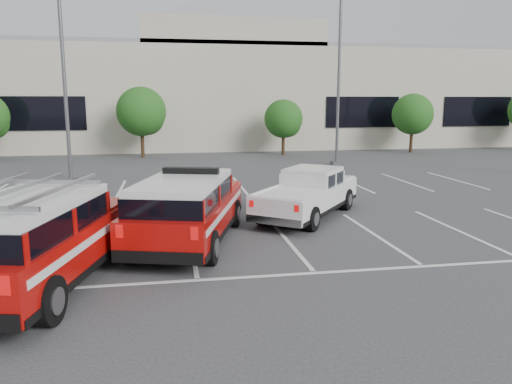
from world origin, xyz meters
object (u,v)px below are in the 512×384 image
at_px(white_pickup, 308,198).
at_px(ladder_suv, 37,247).
at_px(convention_building, 206,91).
at_px(light_pole_mid, 339,79).
at_px(fire_chief_suv, 188,214).
at_px(light_pole_left, 64,73).
at_px(tree_mid_right, 284,120).
at_px(tree_mid_left, 143,113).
at_px(tree_right, 413,116).

distance_m(white_pickup, ladder_suv, 9.17).
height_order(convention_building, light_pole_mid, convention_building).
bearing_deg(fire_chief_suv, light_pole_left, 130.03).
relative_size(tree_mid_right, ladder_suv, 0.65).
distance_m(convention_building, tree_mid_left, 11.19).
distance_m(light_pole_mid, fire_chief_suv, 19.13).
bearing_deg(fire_chief_suv, ladder_suv, -122.64).
relative_size(light_pole_mid, ladder_suv, 1.67).
bearing_deg(convention_building, fire_chief_suv, -95.31).
bearing_deg(convention_building, tree_right, -33.37).
relative_size(tree_right, light_pole_left, 0.43).
height_order(tree_mid_right, ladder_suv, tree_mid_right).
bearing_deg(tree_mid_left, light_pole_left, -107.10).
distance_m(light_pole_left, ladder_suv, 15.44).
distance_m(tree_right, white_pickup, 23.80).
xyz_separation_m(tree_right, white_pickup, (-13.69, -19.35, -2.12)).
relative_size(convention_building, tree_mid_left, 12.38).
bearing_deg(light_pole_mid, tree_mid_right, 107.52).
bearing_deg(white_pickup, tree_mid_right, 116.86).
distance_m(tree_mid_left, tree_right, 20.00).
relative_size(tree_mid_right, fire_chief_suv, 0.64).
distance_m(fire_chief_suv, ladder_suv, 4.31).
relative_size(convention_building, tree_right, 13.58).
distance_m(tree_mid_left, light_pole_left, 10.73).
height_order(convention_building, light_pole_left, convention_building).
relative_size(tree_mid_right, light_pole_mid, 0.39).
distance_m(light_pole_left, light_pole_mid, 15.52).
bearing_deg(light_pole_left, tree_mid_right, 37.50).
xyz_separation_m(light_pole_left, fire_chief_suv, (5.23, -11.87, -4.34)).
relative_size(convention_building, light_pole_left, 5.86).
bearing_deg(tree_right, tree_mid_left, 180.00).
relative_size(convention_building, fire_chief_suv, 9.66).
height_order(fire_chief_suv, ladder_suv, ladder_suv).
height_order(tree_right, light_pole_left, light_pole_left).
distance_m(convention_building, ladder_suv, 35.32).
distance_m(tree_right, ladder_suv, 32.58).
xyz_separation_m(convention_building, tree_right, (14.91, -9.82, -1.95)).
height_order(tree_right, ladder_suv, tree_right).
distance_m(light_pole_mid, white_pickup, 15.13).
xyz_separation_m(convention_building, white_pickup, (1.22, -29.17, -4.07)).
xyz_separation_m(tree_mid_left, fire_chief_suv, (2.14, -21.91, -2.20)).
xyz_separation_m(tree_right, ladder_suv, (-21.11, -24.75, -1.86)).
bearing_deg(tree_mid_right, light_pole_left, -142.50).
height_order(light_pole_left, fire_chief_suv, light_pole_left).
distance_m(tree_mid_right, light_pole_left, 16.72).
bearing_deg(light_pole_left, ladder_suv, -82.32).
xyz_separation_m(convention_building, ladder_suv, (-6.20, -34.57, -3.81)).
bearing_deg(convention_building, white_pickup, -87.61).
bearing_deg(fire_chief_suv, light_pole_mid, 74.62).
xyz_separation_m(fire_chief_suv, ladder_suv, (-3.25, -2.84, 0.07)).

